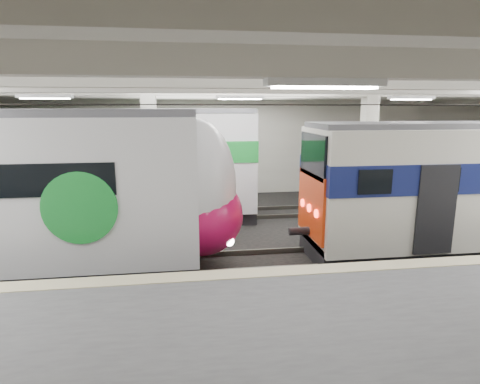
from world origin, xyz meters
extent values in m
cube|color=black|center=(0.00, 0.00, -0.05)|extent=(36.00, 24.00, 0.10)
cube|color=silver|center=(0.00, 0.00, 5.55)|extent=(36.00, 24.00, 0.20)
cube|color=beige|center=(0.00, 10.00, 2.75)|extent=(30.00, 0.10, 5.50)
cube|color=beige|center=(0.00, -3.25, 1.11)|extent=(30.00, 0.50, 0.02)
cube|color=beige|center=(-3.00, 3.00, 2.75)|extent=(0.50, 0.50, 5.50)
cube|color=beige|center=(5.00, 3.00, 2.75)|extent=(0.50, 0.50, 5.50)
cube|color=beige|center=(0.00, 0.00, 5.25)|extent=(30.00, 18.00, 0.50)
cube|color=#59544C|center=(0.00, 0.00, 0.08)|extent=(30.00, 1.52, 0.16)
cube|color=#59544C|center=(0.00, 5.50, 0.08)|extent=(30.00, 1.52, 0.16)
cylinder|color=black|center=(0.00, 0.00, 4.70)|extent=(30.00, 0.03, 0.03)
cylinder|color=black|center=(0.00, 5.50, 4.70)|extent=(30.00, 0.03, 0.03)
cube|color=white|center=(0.00, -2.00, 4.92)|extent=(26.00, 8.40, 0.12)
ellipsoid|color=silver|center=(-1.54, 0.00, 2.44)|extent=(2.29, 2.83, 3.81)
ellipsoid|color=#B80F4A|center=(-1.42, 0.00, 1.59)|extent=(2.43, 2.89, 2.33)
cylinder|color=green|center=(-4.39, -1.47, 2.25)|extent=(1.79, 0.06, 1.79)
cube|color=red|center=(1.88, 0.00, 1.77)|extent=(0.08, 2.31, 1.94)
cube|color=black|center=(1.88, 0.00, 3.25)|extent=(0.08, 2.17, 1.27)
cube|color=silver|center=(-6.14, 5.50, 2.44)|extent=(14.45, 3.54, 3.89)
cube|color=green|center=(-6.14, 5.50, 2.96)|extent=(14.49, 3.60, 0.82)
cube|color=#4C4C51|center=(-6.14, 5.50, 4.49)|extent=(14.42, 3.02, 0.16)
cube|color=black|center=(-6.14, 5.50, 0.30)|extent=(14.43, 3.23, 0.60)
camera|label=1|loc=(-1.88, -11.26, 4.64)|focal=30.00mm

